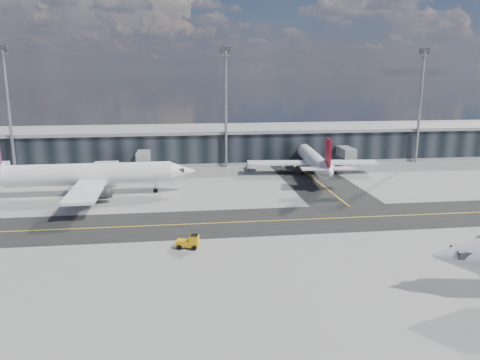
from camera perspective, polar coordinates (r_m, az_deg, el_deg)
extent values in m
plane|color=gray|center=(70.65, 2.28, -6.08)|extent=(300.00, 300.00, 0.00)
cube|color=black|center=(74.39, 1.76, -5.07)|extent=(180.00, 14.00, 0.02)
cube|color=black|center=(107.50, 8.61, 0.47)|extent=(14.00, 50.00, 0.02)
cube|color=yellow|center=(74.38, 1.76, -5.06)|extent=(180.00, 0.25, 0.01)
cube|color=yellow|center=(107.49, 8.61, 0.48)|extent=(0.25, 50.00, 0.01)
cube|color=black|center=(122.81, -2.03, 4.07)|extent=(150.00, 12.00, 8.00)
cube|color=gray|center=(122.21, -2.05, 6.11)|extent=(152.00, 13.00, 0.80)
cube|color=gray|center=(123.43, -2.02, 2.42)|extent=(150.00, 12.20, 0.80)
cube|color=gray|center=(114.79, -11.64, 2.92)|extent=(3.00, 10.00, 2.40)
cylinder|color=gray|center=(110.32, -11.76, 1.29)|extent=(0.60, 0.60, 2.40)
cube|color=gray|center=(121.74, 12.57, 3.44)|extent=(3.00, 10.00, 2.40)
cylinder|color=gray|center=(117.53, 13.33, 1.93)|extent=(0.60, 0.60, 2.40)
cylinder|color=gray|center=(120.48, -26.34, 7.36)|extent=(0.70, 0.70, 28.00)
cube|color=#2D2D30|center=(120.25, -27.03, 14.08)|extent=(2.50, 0.50, 1.40)
cylinder|color=gray|center=(114.71, -1.73, 8.47)|extent=(0.70, 0.70, 28.00)
cube|color=#2D2D30|center=(114.46, -1.78, 15.57)|extent=(2.50, 0.50, 1.40)
cylinder|color=gray|center=(129.62, 21.08, 8.14)|extent=(0.70, 0.70, 28.00)
cube|color=#2D2D30|center=(129.40, 21.60, 14.40)|extent=(2.50, 0.50, 1.40)
cylinder|color=white|center=(93.62, -17.96, 0.69)|extent=(31.12, 4.46, 4.14)
cone|color=white|center=(92.18, -7.13, 1.05)|extent=(5.22, 4.20, 4.14)
cube|color=white|center=(93.66, -17.30, 0.10)|extent=(5.54, 35.27, 0.52)
cylinder|color=#2D2D30|center=(99.74, -16.12, 0.27)|extent=(4.37, 2.43, 2.38)
cylinder|color=#2D2D30|center=(87.78, -17.20, -1.51)|extent=(4.37, 2.43, 2.38)
cube|color=silver|center=(99.57, -16.15, 0.73)|extent=(2.08, 0.44, 0.83)
cube|color=silver|center=(87.59, -17.24, -0.98)|extent=(2.08, 0.44, 0.83)
cube|color=#2D2D30|center=(92.09, -7.46, 1.29)|extent=(2.09, 2.30, 0.73)
cylinder|color=gray|center=(92.90, -10.27, -0.80)|extent=(0.25, 0.25, 2.07)
cylinder|color=black|center=(93.08, -10.25, -1.27)|extent=(0.94, 0.37, 0.93)
cylinder|color=black|center=(97.56, -18.12, -0.99)|extent=(1.14, 0.53, 1.14)
cylinder|color=black|center=(91.64, -18.77, -1.92)|extent=(1.14, 0.53, 1.14)
cylinder|color=white|center=(108.60, 8.91, 2.48)|extent=(6.03, 26.66, 3.53)
cone|color=white|center=(123.12, 7.62, 3.76)|extent=(3.93, 4.72, 3.53)
cone|color=white|center=(93.68, 10.67, 1.06)|extent=(4.01, 5.60, 3.53)
cube|color=white|center=(109.61, 8.81, 2.11)|extent=(30.25, 7.24, 0.44)
cylinder|color=#2D2D30|center=(109.79, 5.99, 1.70)|extent=(2.37, 3.88, 2.03)
cylinder|color=#2D2D30|center=(111.74, 11.38, 1.71)|extent=(2.37, 3.88, 2.03)
cube|color=silver|center=(109.65, 6.00, 2.06)|extent=(0.52, 1.79, 0.71)
cube|color=silver|center=(111.61, 11.39, 2.06)|extent=(0.52, 1.79, 0.71)
cube|color=#A80B1D|center=(93.43, 10.71, 3.34)|extent=(0.75, 3.72, 5.46)
cube|color=white|center=(93.58, 10.68, 1.38)|extent=(10.76, 3.46, 0.31)
cube|color=#2D2D30|center=(122.64, 7.66, 3.89)|extent=(2.10, 1.94, 0.62)
cylinder|color=gray|center=(119.27, 7.93, 2.25)|extent=(0.23, 0.23, 1.76)
cylinder|color=black|center=(119.40, 7.92, 1.93)|extent=(0.38, 0.82, 0.79)
cylinder|color=black|center=(107.87, 7.56, 0.80)|extent=(0.53, 1.01, 0.97)
cylinder|color=black|center=(108.87, 10.31, 0.82)|extent=(0.53, 1.01, 0.97)
cone|color=silver|center=(54.35, 25.17, -8.39)|extent=(6.16, 5.24, 4.42)
cube|color=#2D2D30|center=(54.42, 25.75, -7.93)|extent=(2.57, 2.75, 0.77)
cube|color=#DC9C0B|center=(63.63, -6.39, -7.62)|extent=(3.30, 2.11, 0.71)
cube|color=#DC9C0B|center=(63.21, -5.59, -7.11)|extent=(1.40, 1.55, 0.91)
cube|color=black|center=(63.08, -5.60, -6.80)|extent=(1.29, 1.48, 0.25)
cylinder|color=black|center=(64.16, -5.36, -7.81)|extent=(0.75, 0.42, 0.71)
cylinder|color=black|center=(62.96, -5.61, -8.23)|extent=(0.75, 0.42, 0.71)
cylinder|color=black|center=(64.59, -7.14, -7.71)|extent=(0.75, 0.42, 0.71)
cylinder|color=black|center=(63.40, -7.42, -8.12)|extent=(0.75, 0.42, 0.71)
imported|color=white|center=(113.32, 1.27, 1.60)|extent=(2.37, 4.91, 1.35)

